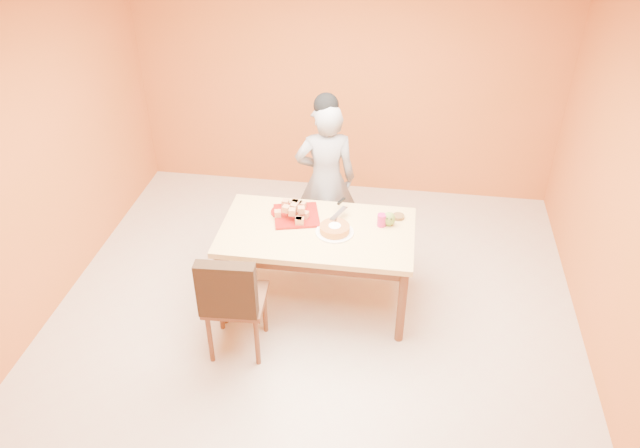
# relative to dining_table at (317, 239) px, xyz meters

# --- Properties ---
(floor) EXTENTS (5.00, 5.00, 0.00)m
(floor) POSITION_rel_dining_table_xyz_m (0.00, -0.48, -0.67)
(floor) COLOR beige
(floor) RESTS_ON ground
(ceiling) EXTENTS (5.00, 5.00, 0.00)m
(ceiling) POSITION_rel_dining_table_xyz_m (0.00, -0.48, 2.03)
(ceiling) COLOR white
(ceiling) RESTS_ON wall_back
(wall_back) EXTENTS (4.50, 0.00, 4.50)m
(wall_back) POSITION_rel_dining_table_xyz_m (0.00, 2.02, 0.68)
(wall_back) COLOR #CB642F
(wall_back) RESTS_ON floor
(wall_left) EXTENTS (0.00, 5.00, 5.00)m
(wall_left) POSITION_rel_dining_table_xyz_m (-2.25, -0.48, 0.68)
(wall_left) COLOR #CB642F
(wall_left) RESTS_ON floor
(wall_right) EXTENTS (0.00, 5.00, 5.00)m
(wall_right) POSITION_rel_dining_table_xyz_m (2.25, -0.48, 0.68)
(wall_right) COLOR #CB642F
(wall_right) RESTS_ON floor
(dining_table) EXTENTS (1.60, 0.90, 0.76)m
(dining_table) POSITION_rel_dining_table_xyz_m (0.00, 0.00, 0.00)
(dining_table) COLOR #E3CD76
(dining_table) RESTS_ON floor
(dining_chair) EXTENTS (0.49, 0.56, 1.00)m
(dining_chair) POSITION_rel_dining_table_xyz_m (-0.54, -0.67, -0.15)
(dining_chair) COLOR brown
(dining_chair) RESTS_ON floor
(pastry_pile) EXTENTS (0.34, 0.34, 0.11)m
(pastry_pile) POSITION_rel_dining_table_xyz_m (-0.20, 0.17, 0.17)
(pastry_pile) COLOR tan
(pastry_pile) RESTS_ON pastry_platter
(person) EXTENTS (0.63, 0.48, 1.55)m
(person) POSITION_rel_dining_table_xyz_m (-0.04, 0.79, 0.11)
(person) COLOR gray
(person) RESTS_ON floor
(pastry_platter) EXTENTS (0.46, 0.46, 0.02)m
(pastry_platter) POSITION_rel_dining_table_xyz_m (-0.20, 0.17, 0.11)
(pastry_platter) COLOR maroon
(pastry_platter) RESTS_ON dining_table
(red_dinner_plate) EXTENTS (0.24, 0.24, 0.01)m
(red_dinner_plate) POSITION_rel_dining_table_xyz_m (-0.32, 0.21, 0.10)
(red_dinner_plate) COLOR maroon
(red_dinner_plate) RESTS_ON dining_table
(white_cake_plate) EXTENTS (0.32, 0.32, 0.01)m
(white_cake_plate) POSITION_rel_dining_table_xyz_m (0.15, -0.02, 0.10)
(white_cake_plate) COLOR white
(white_cake_plate) RESTS_ON dining_table
(sponge_cake) EXTENTS (0.30, 0.30, 0.06)m
(sponge_cake) POSITION_rel_dining_table_xyz_m (0.15, -0.02, 0.13)
(sponge_cake) COLOR gold
(sponge_cake) RESTS_ON white_cake_plate
(cake_server) EXTENTS (0.14, 0.24, 0.01)m
(cake_server) POSITION_rel_dining_table_xyz_m (0.16, 0.16, 0.17)
(cake_server) COLOR silver
(cake_server) RESTS_ON sponge_cake
(egg_ornament) EXTENTS (0.12, 0.11, 0.13)m
(egg_ornament) POSITION_rel_dining_table_xyz_m (0.58, 0.15, 0.16)
(egg_ornament) COLOR olive
(egg_ornament) RESTS_ON dining_table
(magenta_glass) EXTENTS (0.09, 0.09, 0.11)m
(magenta_glass) POSITION_rel_dining_table_xyz_m (0.52, 0.14, 0.15)
(magenta_glass) COLOR #B31A5C
(magenta_glass) RESTS_ON dining_table
(checker_tin) EXTENTS (0.12, 0.12, 0.03)m
(checker_tin) POSITION_rel_dining_table_xyz_m (0.66, 0.27, 0.11)
(checker_tin) COLOR #331E0E
(checker_tin) RESTS_ON dining_table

